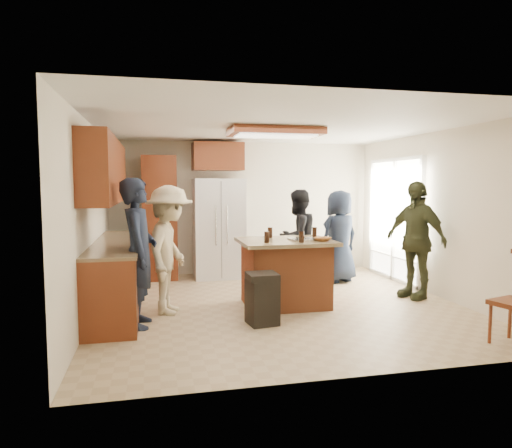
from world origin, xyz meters
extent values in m
plane|color=tan|center=(0.00, 0.00, 0.00)|extent=(5.00, 5.00, 0.00)
plane|color=white|center=(0.00, 0.00, 2.50)|extent=(5.00, 5.00, 0.00)
plane|color=beige|center=(0.00, 2.50, 1.25)|extent=(5.00, 0.00, 5.00)
plane|color=beige|center=(0.00, -2.50, 1.25)|extent=(5.00, 0.00, 5.00)
plane|color=beige|center=(-2.50, 0.00, 1.25)|extent=(0.00, 5.00, 5.00)
plane|color=beige|center=(2.50, 0.00, 1.25)|extent=(0.00, 5.00, 5.00)
cube|color=white|center=(2.48, 1.20, 1.05)|extent=(0.02, 1.60, 2.10)
cube|color=white|center=(2.46, 1.20, 1.05)|extent=(0.08, 1.72, 2.10)
cube|color=maroon|center=(0.00, 0.20, 2.44)|extent=(1.30, 0.70, 0.10)
cube|color=white|center=(0.00, 0.20, 2.38)|extent=(1.10, 0.50, 0.02)
cube|color=olive|center=(4.00, 1.20, -0.05)|extent=(3.00, 3.00, 0.10)
cube|color=#593319|center=(4.70, 1.80, 1.00)|extent=(1.40, 1.60, 2.00)
imported|color=#171E2F|center=(-1.88, -0.57, 0.89)|extent=(0.50, 0.67, 1.78)
imported|color=black|center=(0.67, 1.21, 0.81)|extent=(0.92, 0.81, 1.61)
imported|color=black|center=(1.44, 1.25, 0.80)|extent=(0.91, 0.74, 1.60)
imported|color=#373C23|center=(2.11, -0.03, 0.88)|extent=(0.85, 1.15, 1.75)
imported|color=#C6B388|center=(-1.51, -0.08, 0.85)|extent=(0.78, 1.19, 1.69)
cube|color=maroon|center=(-2.20, 0.40, 0.44)|extent=(0.60, 3.00, 0.88)
cube|color=#846B4C|center=(-2.20, 0.40, 0.90)|extent=(0.64, 3.00, 0.04)
cube|color=maroon|center=(-2.33, 0.40, 1.88)|extent=(0.35, 3.00, 0.85)
cube|color=maroon|center=(-1.60, 2.20, 1.10)|extent=(0.60, 0.60, 2.20)
cube|color=maroon|center=(-0.55, 2.20, 2.20)|extent=(0.90, 0.60, 0.50)
cube|color=white|center=(-0.55, 2.12, 0.90)|extent=(0.90, 0.72, 1.80)
cube|color=gray|center=(-0.55, 1.75, 0.90)|extent=(0.01, 0.01, 1.71)
cylinder|color=silver|center=(-0.65, 1.73, 0.99)|extent=(0.02, 0.02, 0.70)
cylinder|color=silver|center=(-0.45, 1.73, 0.99)|extent=(0.02, 0.02, 0.70)
cube|color=#A04D29|center=(0.09, -0.05, 0.44)|extent=(1.10, 0.85, 0.88)
cube|color=olive|center=(0.09, -0.05, 0.91)|extent=(1.28, 1.03, 0.05)
cube|color=silver|center=(0.34, -0.10, 0.94)|extent=(0.42, 0.33, 0.02)
imported|color=brown|center=(0.54, -0.30, 0.96)|extent=(0.27, 0.27, 0.05)
cylinder|color=black|center=(-0.24, -0.30, 1.01)|extent=(0.07, 0.07, 0.15)
cylinder|color=black|center=(-0.06, 0.25, 1.01)|extent=(0.07, 0.07, 0.15)
cylinder|color=black|center=(0.58, 0.14, 1.01)|extent=(0.07, 0.07, 0.15)
cylinder|color=black|center=(0.21, -0.38, 1.01)|extent=(0.07, 0.07, 0.15)
cube|color=black|center=(-0.43, -0.82, 0.28)|extent=(0.39, 0.39, 0.55)
cube|color=black|center=(-0.43, -0.82, 0.59)|extent=(0.37, 0.37, 0.08)
cylinder|color=maroon|center=(1.80, -2.01, 0.22)|extent=(0.04, 0.04, 0.44)
cylinder|color=maroon|center=(2.13, -1.92, 0.22)|extent=(0.04, 0.04, 0.44)
camera|label=1|loc=(-1.69, -6.11, 1.70)|focal=32.00mm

